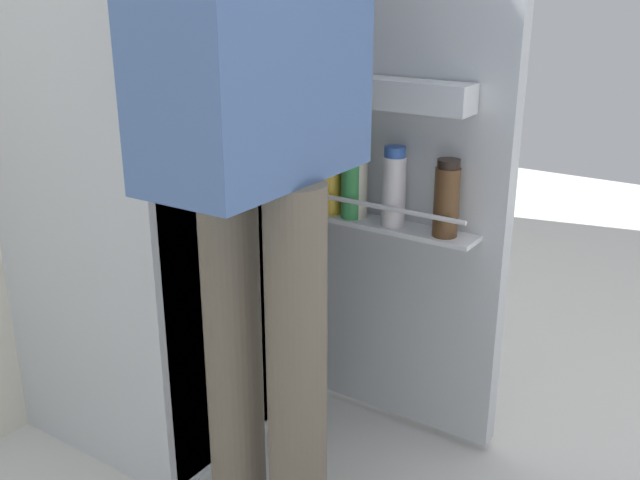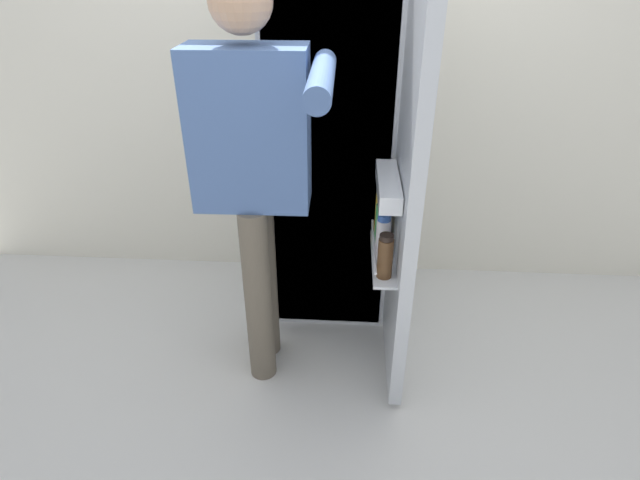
{
  "view_description": "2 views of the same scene",
  "coord_description": "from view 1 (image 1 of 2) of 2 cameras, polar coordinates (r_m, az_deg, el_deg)",
  "views": [
    {
      "loc": [
        -1.3,
        -0.86,
        1.19
      ],
      "look_at": [
        -0.04,
        -0.01,
        0.65
      ],
      "focal_mm": 40.9,
      "sensor_mm": 36.0,
      "label": 1
    },
    {
      "loc": [
        0.1,
        -1.84,
        1.73
      ],
      "look_at": [
        -0.02,
        -0.09,
        0.71
      ],
      "focal_mm": 28.07,
      "sensor_mm": 36.0,
      "label": 2
    }
  ],
  "objects": [
    {
      "name": "refrigerator",
      "position": [
        1.91,
        -11.35,
        10.44
      ],
      "size": [
        0.65,
        1.13,
        1.8
      ],
      "color": "silver",
      "rests_on": "ground_plane"
    },
    {
      "name": "ground_plane",
      "position": [
        1.96,
        0.43,
        -17.71
      ],
      "size": [
        6.78,
        6.78,
        0.0
      ],
      "primitive_type": "plane",
      "color": "silver"
    },
    {
      "name": "person",
      "position": [
        1.33,
        -4.75,
        12.51
      ],
      "size": [
        0.55,
        0.76,
        1.7
      ],
      "color": "#665B4C",
      "rests_on": "ground_plane"
    }
  ]
}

